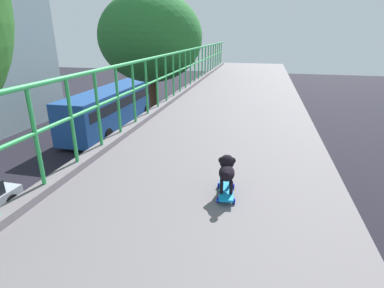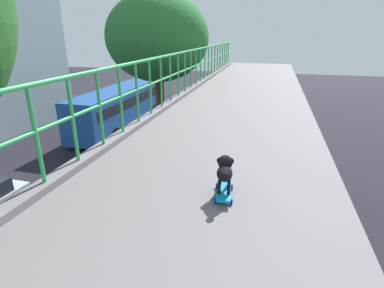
{
  "view_description": "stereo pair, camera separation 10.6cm",
  "coord_description": "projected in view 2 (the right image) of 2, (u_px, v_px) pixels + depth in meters",
  "views": [
    {
      "loc": [
        1.98,
        0.64,
        7.19
      ],
      "look_at": [
        1.16,
        4.16,
        5.85
      ],
      "focal_mm": 28.19,
      "sensor_mm": 36.0,
      "label": 1
    },
    {
      "loc": [
        2.08,
        0.67,
        7.19
      ],
      "look_at": [
        1.16,
        4.16,
        5.85
      ],
      "focal_mm": 28.19,
      "sensor_mm": 36.0,
      "label": 2
    }
  ],
  "objects": [
    {
      "name": "toy_skateboard",
      "position": [
        224.0,
        190.0,
        3.19
      ],
      "size": [
        0.23,
        0.5,
        0.08
      ],
      "color": "#0F8DD6",
      "rests_on": "overpass_deck"
    },
    {
      "name": "small_dog",
      "position": [
        225.0,
        170.0,
        3.15
      ],
      "size": [
        0.2,
        0.4,
        0.34
      ],
      "color": "black",
      "rests_on": "toy_skateboard"
    },
    {
      "name": "city_bus",
      "position": [
        120.0,
        105.0,
        23.8
      ],
      "size": [
        2.67,
        11.57,
        3.1
      ],
      "color": "#1D488F",
      "rests_on": "ground"
    },
    {
      "name": "roadside_tree_far",
      "position": [
        158.0,
        39.0,
        12.08
      ],
      "size": [
        4.12,
        4.12,
        8.73
      ],
      "color": "#493122",
      "rests_on": "ground"
    }
  ]
}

